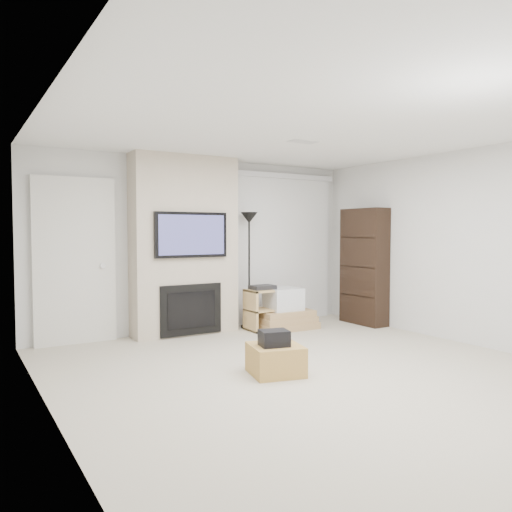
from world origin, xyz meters
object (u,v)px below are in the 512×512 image
floor_lamp (249,237)px  bookshelf (364,266)px  box_stack (283,313)px  av_stand (262,307)px  ottoman (276,360)px

floor_lamp → bookshelf: size_ratio=0.96×
box_stack → bookshelf: (1.27, -0.37, 0.67)m
av_stand → box_stack: 0.37m
ottoman → floor_lamp: bearing=65.6°
ottoman → bookshelf: (2.71, 1.58, 0.75)m
ottoman → bookshelf: 3.22m
bookshelf → av_stand: bearing=165.9°
box_stack → bookshelf: bearing=-16.3°
box_stack → ottoman: bearing=-126.4°
ottoman → floor_lamp: 2.75m
ottoman → av_stand: (1.09, 1.98, 0.20)m
floor_lamp → ottoman: bearing=-114.4°
floor_lamp → box_stack: size_ratio=1.88×
ottoman → bookshelf: bookshelf is taller
ottoman → av_stand: bearing=61.2°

